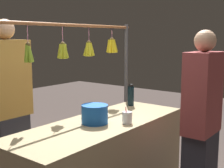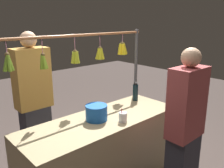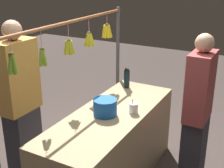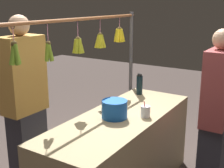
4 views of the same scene
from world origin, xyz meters
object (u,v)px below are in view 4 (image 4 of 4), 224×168
object	(u,v)px
water_bottle	(139,85)
customer_person	(215,121)
blue_bucket	(114,109)
vendor_person	(25,108)
drink_cup	(145,111)

from	to	relation	value
water_bottle	customer_person	world-z (taller)	customer_person
blue_bucket	vendor_person	xyz separation A→B (m)	(0.33, -0.81, -0.04)
water_bottle	drink_cup	world-z (taller)	water_bottle
water_bottle	blue_bucket	distance (m)	0.80
blue_bucket	customer_person	distance (m)	0.93
water_bottle	vendor_person	bearing A→B (deg)	-30.37
vendor_person	water_bottle	bearing A→B (deg)	149.63
vendor_person	customer_person	distance (m)	1.80
water_bottle	vendor_person	xyz separation A→B (m)	(1.12, -0.66, -0.07)
water_bottle	blue_bucket	bearing A→B (deg)	10.71
customer_person	drink_cup	bearing A→B (deg)	-64.64
customer_person	blue_bucket	bearing A→B (deg)	-61.01
vendor_person	customer_person	size ratio (longest dim) A/B	1.07
vendor_person	drink_cup	bearing A→B (deg)	116.09
vendor_person	customer_person	world-z (taller)	vendor_person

